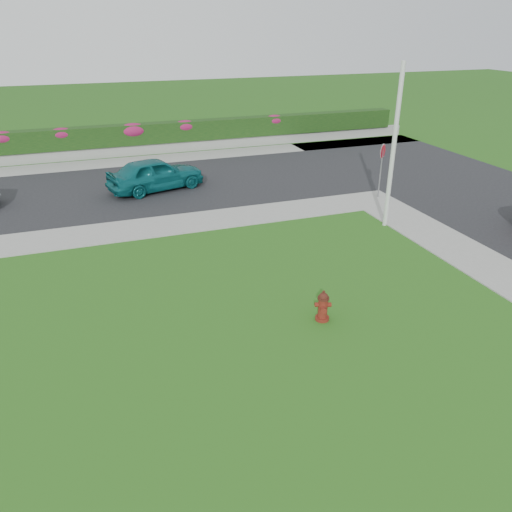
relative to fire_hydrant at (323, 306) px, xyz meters
name	(u,v)px	position (x,y,z in m)	size (l,w,h in m)	color
ground	(315,354)	(-0.80, -1.25, -0.39)	(120.00, 120.00, 0.00)	black
street_far	(72,195)	(-5.80, 12.75, -0.37)	(26.00, 8.00, 0.04)	black
sidewalk_far	(44,241)	(-6.80, 7.75, -0.37)	(24.00, 2.00, 0.04)	gray
curb_corner	(372,200)	(6.20, 7.75, -0.37)	(2.00, 2.00, 0.04)	gray
sidewalk_beyond	(147,160)	(-1.80, 17.75, -0.37)	(34.00, 2.00, 0.04)	gray
retaining_wall	(142,149)	(-1.80, 19.25, -0.09)	(34.00, 0.40, 0.60)	gray
hedge	(141,134)	(-1.80, 19.35, 0.76)	(32.00, 0.90, 1.10)	black
fire_hydrant	(323,306)	(0.00, 0.00, 0.00)	(0.43, 0.41, 0.83)	#52160C
sedan_teal	(156,174)	(-2.17, 12.19, 0.37)	(1.71, 4.25, 1.45)	#0C5D61
utility_pole	(393,148)	(5.13, 5.12, 2.47)	(0.16, 0.16, 5.73)	silver
stop_sign	(382,158)	(6.65, 7.99, 1.31)	(0.51, 0.41, 2.32)	slate
flower_clump_b	(2,138)	(-8.87, 19.25, 1.04)	(1.33, 0.85, 0.66)	#A31C51
flower_clump_c	(62,134)	(-5.98, 19.25, 1.05)	(1.27, 0.82, 0.64)	#A31C51
flower_clump_d	(133,130)	(-2.22, 19.25, 1.00)	(1.55, 1.00, 0.78)	#A31C51
flower_clump_e	(185,126)	(0.73, 19.25, 1.05)	(1.31, 0.84, 0.66)	#A31C51
flower_clump_f	(274,120)	(6.26, 19.25, 1.06)	(1.25, 0.80, 0.62)	#A31C51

